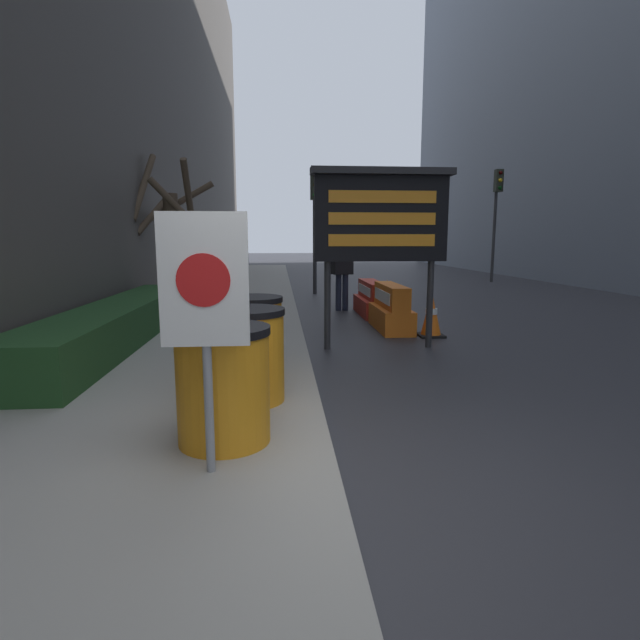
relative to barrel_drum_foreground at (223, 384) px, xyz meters
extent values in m
plane|color=#2D2D33|center=(0.83, -0.66, -0.58)|extent=(120.00, 120.00, 0.00)
cube|color=gray|center=(-0.90, -0.66, -0.52)|extent=(3.46, 56.00, 0.13)
cube|color=#1E421E|center=(-2.04, 4.12, -0.16)|extent=(0.90, 6.45, 0.58)
cylinder|color=#4C3D2D|center=(-1.97, 7.90, 0.83)|extent=(0.33, 0.33, 2.57)
cylinder|color=#4C3D2D|center=(-1.58, 7.91, 2.26)|extent=(0.16, 0.89, 1.17)
cylinder|color=#4C3D2D|center=(-2.46, 8.18, 1.62)|extent=(0.61, 1.13, 0.96)
cylinder|color=#4C3D2D|center=(-2.57, 8.02, 2.27)|extent=(0.37, 1.33, 1.62)
cylinder|color=#4C3D2D|center=(-2.05, 8.80, 1.93)|extent=(1.88, 0.34, 1.16)
cylinder|color=#4C3D2D|center=(-1.85, 7.48, 1.90)|extent=(0.96, 0.40, 1.05)
cylinder|color=orange|center=(0.00, 0.00, -0.03)|extent=(0.71, 0.71, 0.85)
cylinder|color=black|center=(0.00, 0.00, 0.42)|extent=(0.73, 0.73, 0.06)
cylinder|color=orange|center=(0.12, 0.99, -0.03)|extent=(0.71, 0.71, 0.85)
cylinder|color=black|center=(0.12, 0.99, 0.42)|extent=(0.73, 0.73, 0.06)
cylinder|color=orange|center=(0.11, 1.98, -0.03)|extent=(0.71, 0.71, 0.85)
cylinder|color=black|center=(0.11, 1.98, 0.42)|extent=(0.73, 0.73, 0.06)
cylinder|color=gray|center=(-0.04, -0.51, 0.19)|extent=(0.06, 0.06, 1.30)
cube|color=white|center=(-0.04, -0.53, 0.84)|extent=(0.57, 0.04, 0.85)
cylinder|color=red|center=(-0.04, -0.55, 0.84)|extent=(0.34, 0.01, 0.34)
cylinder|color=#28282B|center=(1.17, 3.81, 0.09)|extent=(0.10, 0.10, 1.36)
cylinder|color=#28282B|center=(2.78, 3.81, 0.09)|extent=(0.10, 0.10, 1.36)
cube|color=black|center=(1.97, 3.81, 1.40)|extent=(2.01, 0.24, 1.26)
cube|color=#28282B|center=(1.97, 3.74, 2.09)|extent=(2.13, 0.34, 0.10)
cube|color=orange|center=(1.97, 3.68, 1.72)|extent=(1.60, 0.02, 0.18)
cube|color=orange|center=(1.97, 3.68, 1.40)|extent=(1.60, 0.02, 0.18)
cube|color=orange|center=(1.97, 3.68, 1.09)|extent=(1.60, 0.02, 0.18)
cube|color=orange|center=(2.53, 5.39, -0.37)|extent=(0.56, 1.62, 0.43)
cube|color=orange|center=(2.53, 5.39, 0.06)|extent=(0.34, 1.62, 0.43)
cube|color=white|center=(2.35, 5.39, 0.06)|extent=(0.02, 1.29, 0.21)
cube|color=red|center=(2.53, 7.29, -0.40)|extent=(0.60, 1.82, 0.38)
cube|color=red|center=(2.53, 7.29, -0.02)|extent=(0.36, 1.82, 0.38)
cube|color=white|center=(2.34, 7.29, -0.02)|extent=(0.02, 1.46, 0.19)
cube|color=black|center=(3.08, 4.67, -0.56)|extent=(0.44, 0.44, 0.04)
cone|color=orange|center=(3.08, 4.67, -0.17)|extent=(0.35, 0.35, 0.74)
cylinder|color=white|center=(3.08, 4.67, -0.14)|extent=(0.20, 0.20, 0.10)
cube|color=black|center=(3.15, 8.62, -0.56)|extent=(0.39, 0.39, 0.04)
cone|color=orange|center=(3.15, 8.62, -0.22)|extent=(0.31, 0.31, 0.65)
cylinder|color=white|center=(3.15, 8.62, -0.19)|extent=(0.18, 0.18, 0.09)
cube|color=black|center=(2.81, 5.84, -0.56)|extent=(0.39, 0.39, 0.04)
cone|color=orange|center=(2.81, 5.84, -0.22)|extent=(0.31, 0.31, 0.65)
cylinder|color=white|center=(2.81, 5.84, -0.19)|extent=(0.18, 0.18, 0.09)
cylinder|color=#2D2D30|center=(1.54, 11.75, 1.27)|extent=(0.12, 0.12, 3.70)
cube|color=#23281E|center=(1.54, 11.59, 2.70)|extent=(0.28, 0.28, 0.84)
sphere|color=#360605|center=(1.54, 11.44, 2.98)|extent=(0.15, 0.15, 0.15)
sphere|color=#392C06|center=(1.54, 11.44, 2.70)|extent=(0.15, 0.15, 0.15)
sphere|color=green|center=(1.54, 11.44, 2.42)|extent=(0.15, 0.15, 0.15)
cylinder|color=#2D2D30|center=(8.92, 15.60, 1.59)|extent=(0.12, 0.12, 4.34)
cube|color=#23281E|center=(8.92, 15.44, 3.34)|extent=(0.28, 0.28, 0.84)
sphere|color=#360605|center=(8.92, 15.29, 3.62)|extent=(0.15, 0.15, 0.15)
sphere|color=gold|center=(8.92, 15.29, 3.34)|extent=(0.15, 0.15, 0.15)
sphere|color=black|center=(8.92, 15.29, 3.06)|extent=(0.15, 0.15, 0.15)
cylinder|color=#23283D|center=(1.85, 8.03, -0.15)|extent=(0.14, 0.14, 0.87)
cylinder|color=#23283D|center=(2.01, 8.03, -0.15)|extent=(0.14, 0.14, 0.87)
cube|color=black|center=(1.93, 8.03, 0.62)|extent=(0.53, 0.40, 0.69)
sphere|color=gray|center=(1.93, 8.03, 1.09)|extent=(0.24, 0.24, 0.24)
camera|label=1|loc=(0.44, -3.74, 1.10)|focal=28.00mm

